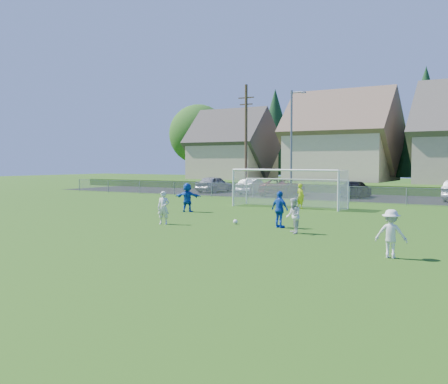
{
  "coord_description": "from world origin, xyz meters",
  "views": [
    {
      "loc": [
        14.36,
        -14.95,
        2.98
      ],
      "look_at": [
        0.0,
        8.0,
        1.4
      ],
      "focal_mm": 42.0,
      "sensor_mm": 36.0,
      "label": 1
    }
  ],
  "objects": [
    {
      "name": "ground",
      "position": [
        0.0,
        0.0,
        0.0
      ],
      "size": [
        160.0,
        160.0,
        0.0
      ],
      "primitive_type": "plane",
      "color": "#193D0C",
      "rests_on": "ground"
    },
    {
      "name": "soccer_goal",
      "position": [
        0.0,
        16.05,
        1.63
      ],
      "size": [
        7.42,
        1.9,
        2.5
      ],
      "color": "white",
      "rests_on": "ground"
    },
    {
      "name": "player_blue_a",
      "position": [
        4.06,
        6.24,
        0.83
      ],
      "size": [
        1.05,
        0.7,
        1.66
      ],
      "primitive_type": "imported",
      "rotation": [
        0.0,
        0.0,
        2.81
      ],
      "color": "#1347B9",
      "rests_on": "ground"
    },
    {
      "name": "soccer_ball",
      "position": [
        1.66,
        6.37,
        0.11
      ],
      "size": [
        0.22,
        0.22,
        0.22
      ],
      "primitive_type": "sphere",
      "color": "white",
      "rests_on": "ground"
    },
    {
      "name": "grass_embankment",
      "position": [
        0.0,
        35.0,
        0.4
      ],
      "size": [
        70.0,
        6.0,
        0.8
      ],
      "primitive_type": "cube",
      "color": "#1E420F",
      "rests_on": "ground"
    },
    {
      "name": "streetlight",
      "position": [
        -4.45,
        26.0,
        4.84
      ],
      "size": [
        1.38,
        0.18,
        9.0
      ],
      "color": "slate",
      "rests_on": "ground"
    },
    {
      "name": "asphalt_lot",
      "position": [
        0.0,
        27.5,
        0.01
      ],
      "size": [
        60.0,
        60.0,
        0.0
      ],
      "primitive_type": "plane",
      "color": "black",
      "rests_on": "ground"
    },
    {
      "name": "goalkeeper",
      "position": [
        1.0,
        15.5,
        0.8
      ],
      "size": [
        0.68,
        0.57,
        1.59
      ],
      "primitive_type": "imported",
      "rotation": [
        0.0,
        0.0,
        2.76
      ],
      "color": "#CDDE1A",
      "rests_on": "ground"
    },
    {
      "name": "car_b",
      "position": [
        -8.74,
        26.93,
        0.69
      ],
      "size": [
        1.68,
        4.25,
        1.38
      ],
      "primitive_type": "imported",
      "rotation": [
        0.0,
        0.0,
        3.2
      ],
      "color": "silver",
      "rests_on": "ground"
    },
    {
      "name": "player_blue_b",
      "position": [
        -3.87,
        10.09,
        0.85
      ],
      "size": [
        1.66,
        0.91,
        1.71
      ],
      "primitive_type": "imported",
      "rotation": [
        0.0,
        0.0,
        3.41
      ],
      "color": "#1347B9",
      "rests_on": "ground"
    },
    {
      "name": "chainlink_fence",
      "position": [
        0.0,
        22.0,
        0.63
      ],
      "size": [
        52.06,
        0.06,
        1.2
      ],
      "color": "gray",
      "rests_on": "ground"
    },
    {
      "name": "car_c",
      "position": [
        -5.4,
        26.35,
        0.76
      ],
      "size": [
        2.79,
        5.58,
        1.52
      ],
      "primitive_type": "imported",
      "rotation": [
        0.0,
        0.0,
        3.19
      ],
      "color": "#5F0A19",
      "rests_on": "ground"
    },
    {
      "name": "player_white_c",
      "position": [
        10.23,
        1.38,
        0.75
      ],
      "size": [
        1.02,
        0.64,
        1.51
      ],
      "primitive_type": "imported",
      "rotation": [
        0.0,
        0.0,
        3.22
      ],
      "color": "silver",
      "rests_on": "ground"
    },
    {
      "name": "player_white_a",
      "position": [
        -1.21,
        4.51,
        0.79
      ],
      "size": [
        0.67,
        0.55,
        1.57
      ],
      "primitive_type": "imported",
      "rotation": [
        0.0,
        0.0,
        0.36
      ],
      "color": "silver",
      "rests_on": "ground"
    },
    {
      "name": "tree_row",
      "position": [
        1.04,
        48.74,
        6.91
      ],
      "size": [
        65.98,
        12.36,
        13.8
      ],
      "color": "#382616",
      "rests_on": "ground"
    },
    {
      "name": "car_a",
      "position": [
        -13.3,
        27.48,
        0.79
      ],
      "size": [
        1.86,
        4.61,
        1.57
      ],
      "primitive_type": "imported",
      "rotation": [
        0.0,
        0.0,
        3.14
      ],
      "color": "#929599",
      "rests_on": "ground"
    },
    {
      "name": "player_white_b",
      "position": [
        5.37,
        4.83,
        0.74
      ],
      "size": [
        0.87,
        0.91,
        1.48
      ],
      "primitive_type": "imported",
      "rotation": [
        0.0,
        0.0,
        -0.97
      ],
      "color": "silver",
      "rests_on": "ground"
    },
    {
      "name": "houses_row",
      "position": [
        1.97,
        42.46,
        7.33
      ],
      "size": [
        53.9,
        11.45,
        13.27
      ],
      "color": "tan",
      "rests_on": "ground"
    },
    {
      "name": "car_d",
      "position": [
        0.6,
        27.62,
        0.68
      ],
      "size": [
        2.21,
        4.78,
        1.35
      ],
      "primitive_type": "imported",
      "rotation": [
        0.0,
        0.0,
        3.21
      ],
      "color": "black",
      "rests_on": "ground"
    },
    {
      "name": "utility_pole",
      "position": [
        -9.5,
        27.0,
        5.15
      ],
      "size": [
        1.6,
        0.26,
        10.0
      ],
      "color": "#473321",
      "rests_on": "ground"
    }
  ]
}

